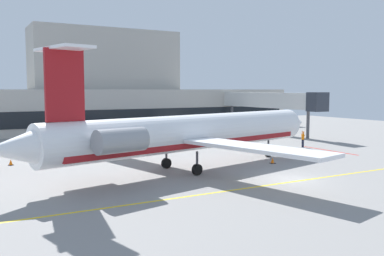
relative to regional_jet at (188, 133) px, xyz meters
name	(u,v)px	position (x,y,z in m)	size (l,w,h in m)	color
ground	(290,180)	(5.15, -7.06, -3.26)	(120.00, 120.00, 0.11)	gray
terminal_building	(118,94)	(7.70, 39.88, 2.85)	(62.74, 13.43, 17.38)	#B7B2A8
jet_bridge_west	(271,101)	(26.16, 20.62, 1.96)	(2.40, 23.13, 6.56)	silver
regional_jet	(188,133)	(0.00, 0.00, 0.00)	(33.62, 27.43, 9.74)	white
pushback_tractor	(140,133)	(4.43, 21.91, -2.24)	(4.41, 3.77, 2.12)	#19389E
belt_loader	(178,138)	(6.20, 14.10, -2.20)	(3.24, 3.44, 2.29)	silver
fuel_tank	(234,124)	(19.64, 21.52, -1.59)	(7.19, 3.28, 2.95)	white
marshaller	(303,139)	(18.95, 5.98, -2.19)	(0.34, 0.82, 2.00)	#191E33
safety_cone_alpha	(11,163)	(-13.10, 10.10, -2.97)	(0.47, 0.47, 0.55)	orange
safety_cone_bravo	(273,161)	(8.54, -0.89, -2.97)	(0.47, 0.47, 0.55)	orange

